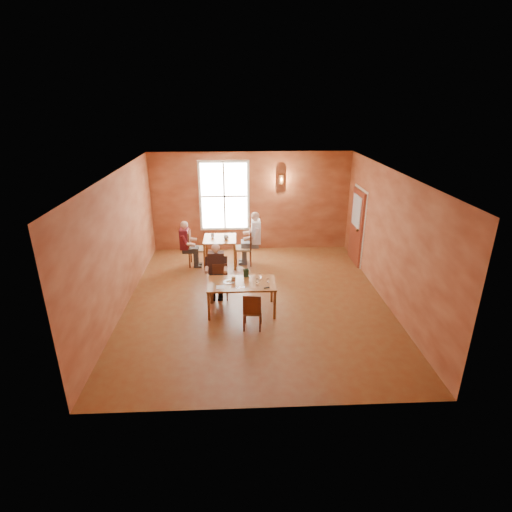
{
  "coord_description": "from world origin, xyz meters",
  "views": [
    {
      "loc": [
        -0.4,
        -8.34,
        4.46
      ],
      "look_at": [
        0.0,
        0.2,
        1.05
      ],
      "focal_mm": 28.0,
      "sensor_mm": 36.0,
      "label": 1
    }
  ],
  "objects_px": {
    "chair_diner_maroon": "(197,248)",
    "diner_white": "(244,240)",
    "chair_diner_white": "(243,247)",
    "chair_empty": "(253,310)",
    "diner_maroon": "(196,244)",
    "main_table": "(242,297)",
    "diner_main": "(220,274)",
    "chair_diner_main": "(220,282)",
    "second_table": "(220,251)"
  },
  "relations": [
    {
      "from": "second_table",
      "to": "diner_maroon",
      "type": "height_order",
      "value": "diner_maroon"
    },
    {
      "from": "main_table",
      "to": "chair_empty",
      "type": "bearing_deg",
      "value": -73.19
    },
    {
      "from": "main_table",
      "to": "chair_empty",
      "type": "xyz_separation_m",
      "value": [
        0.21,
        -0.71,
        0.06
      ]
    },
    {
      "from": "main_table",
      "to": "chair_diner_white",
      "type": "relative_size",
      "value": 1.45
    },
    {
      "from": "diner_maroon",
      "to": "chair_diner_main",
      "type": "bearing_deg",
      "value": 20.04
    },
    {
      "from": "chair_diner_main",
      "to": "chair_empty",
      "type": "bearing_deg",
      "value": 117.72
    },
    {
      "from": "main_table",
      "to": "chair_empty",
      "type": "height_order",
      "value": "chair_empty"
    },
    {
      "from": "main_table",
      "to": "chair_empty",
      "type": "distance_m",
      "value": 0.74
    },
    {
      "from": "main_table",
      "to": "second_table",
      "type": "bearing_deg",
      "value": 101.86
    },
    {
      "from": "chair_diner_main",
      "to": "diner_maroon",
      "type": "xyz_separation_m",
      "value": [
        -0.75,
        2.05,
        0.24
      ]
    },
    {
      "from": "second_table",
      "to": "chair_diner_maroon",
      "type": "bearing_deg",
      "value": 180.0
    },
    {
      "from": "second_table",
      "to": "chair_diner_main",
      "type": "bearing_deg",
      "value": -88.14
    },
    {
      "from": "chair_diner_main",
      "to": "chair_empty",
      "type": "xyz_separation_m",
      "value": [
        0.71,
        -1.36,
        0.01
      ]
    },
    {
      "from": "diner_white",
      "to": "chair_diner_white",
      "type": "bearing_deg",
      "value": 90.0
    },
    {
      "from": "chair_diner_main",
      "to": "diner_maroon",
      "type": "bearing_deg",
      "value": -69.96
    },
    {
      "from": "chair_diner_white",
      "to": "chair_diner_maroon",
      "type": "height_order",
      "value": "chair_diner_white"
    },
    {
      "from": "diner_maroon",
      "to": "second_table",
      "type": "bearing_deg",
      "value": 90.0
    },
    {
      "from": "chair_diner_main",
      "to": "chair_empty",
      "type": "distance_m",
      "value": 1.54
    },
    {
      "from": "chair_diner_main",
      "to": "chair_diner_maroon",
      "type": "xyz_separation_m",
      "value": [
        -0.72,
        2.05,
        0.11
      ]
    },
    {
      "from": "diner_main",
      "to": "diner_white",
      "type": "height_order",
      "value": "diner_white"
    },
    {
      "from": "diner_main",
      "to": "diner_white",
      "type": "relative_size",
      "value": 0.85
    },
    {
      "from": "main_table",
      "to": "second_table",
      "type": "height_order",
      "value": "second_table"
    },
    {
      "from": "chair_empty",
      "to": "diner_white",
      "type": "distance_m",
      "value": 3.42
    },
    {
      "from": "main_table",
      "to": "diner_main",
      "type": "distance_m",
      "value": 0.84
    },
    {
      "from": "chair_diner_main",
      "to": "diner_main",
      "type": "bearing_deg",
      "value": 90.0
    },
    {
      "from": "diner_main",
      "to": "chair_diner_white",
      "type": "distance_m",
      "value": 2.16
    },
    {
      "from": "chair_diner_main",
      "to": "chair_diner_white",
      "type": "bearing_deg",
      "value": -105.91
    },
    {
      "from": "diner_main",
      "to": "chair_diner_maroon",
      "type": "relative_size",
      "value": 1.22
    },
    {
      "from": "chair_empty",
      "to": "diner_white",
      "type": "bearing_deg",
      "value": 98.26
    },
    {
      "from": "chair_empty",
      "to": "chair_diner_maroon",
      "type": "relative_size",
      "value": 0.8
    },
    {
      "from": "diner_white",
      "to": "diner_maroon",
      "type": "relative_size",
      "value": 1.13
    },
    {
      "from": "chair_empty",
      "to": "diner_maroon",
      "type": "distance_m",
      "value": 3.71
    },
    {
      "from": "diner_main",
      "to": "chair_diner_maroon",
      "type": "height_order",
      "value": "diner_main"
    },
    {
      "from": "chair_diner_maroon",
      "to": "diner_white",
      "type": "bearing_deg",
      "value": 90.0
    },
    {
      "from": "chair_diner_white",
      "to": "chair_diner_main",
      "type": "bearing_deg",
      "value": 164.09
    },
    {
      "from": "chair_diner_main",
      "to": "diner_white",
      "type": "relative_size",
      "value": 0.55
    },
    {
      "from": "diner_main",
      "to": "chair_empty",
      "type": "bearing_deg",
      "value": 118.25
    },
    {
      "from": "chair_empty",
      "to": "diner_maroon",
      "type": "xyz_separation_m",
      "value": [
        -1.46,
        3.41,
        0.23
      ]
    },
    {
      "from": "chair_diner_white",
      "to": "diner_white",
      "type": "relative_size",
      "value": 0.7
    },
    {
      "from": "chair_empty",
      "to": "diner_maroon",
      "type": "relative_size",
      "value": 0.64
    },
    {
      "from": "diner_main",
      "to": "diner_white",
      "type": "distance_m",
      "value": 2.17
    },
    {
      "from": "chair_diner_white",
      "to": "chair_empty",
      "type": "bearing_deg",
      "value": -177.8
    },
    {
      "from": "chair_diner_white",
      "to": "diner_white",
      "type": "bearing_deg",
      "value": -90.0
    },
    {
      "from": "main_table",
      "to": "chair_diner_maroon",
      "type": "xyz_separation_m",
      "value": [
        -1.22,
        2.7,
        0.16
      ]
    },
    {
      "from": "chair_empty",
      "to": "diner_white",
      "type": "xyz_separation_m",
      "value": [
        -0.1,
        3.41,
        0.32
      ]
    },
    {
      "from": "diner_main",
      "to": "chair_diner_maroon",
      "type": "bearing_deg",
      "value": -70.97
    },
    {
      "from": "chair_diner_main",
      "to": "chair_empty",
      "type": "height_order",
      "value": "chair_empty"
    },
    {
      "from": "chair_diner_white",
      "to": "diner_main",
      "type": "bearing_deg",
      "value": 164.31
    },
    {
      "from": "diner_main",
      "to": "second_table",
      "type": "height_order",
      "value": "diner_main"
    },
    {
      "from": "second_table",
      "to": "diner_maroon",
      "type": "xyz_separation_m",
      "value": [
        -0.68,
        0.0,
        0.25
      ]
    }
  ]
}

